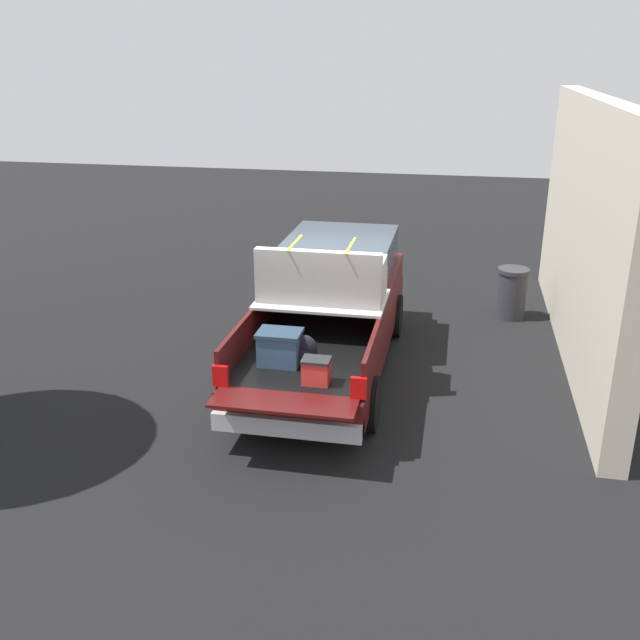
{
  "coord_description": "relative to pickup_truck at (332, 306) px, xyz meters",
  "views": [
    {
      "loc": [
        -10.37,
        -1.94,
        4.87
      ],
      "look_at": [
        -0.6,
        0.0,
        1.1
      ],
      "focal_mm": 40.07,
      "sensor_mm": 36.0,
      "label": 1
    }
  ],
  "objects": [
    {
      "name": "ground_plane",
      "position": [
        -0.39,
        -0.0,
        -0.97
      ],
      "size": [
        40.0,
        40.0,
        0.0
      ],
      "primitive_type": "plane",
      "color": "black"
    },
    {
      "name": "pickup_truck",
      "position": [
        0.0,
        0.0,
        0.0
      ],
      "size": [
        6.05,
        2.06,
        2.23
      ],
      "color": "#470F0F",
      "rests_on": "ground_plane"
    },
    {
      "name": "building_facade",
      "position": [
        1.29,
        -3.98,
        1.13
      ],
      "size": [
        8.17,
        0.36,
        4.2
      ],
      "primitive_type": "cube",
      "color": "beige",
      "rests_on": "ground_plane"
    },
    {
      "name": "trash_can",
      "position": [
        2.76,
        -3.03,
        -0.47
      ],
      "size": [
        0.6,
        0.6,
        0.98
      ],
      "color": "#2D2D33",
      "rests_on": "ground_plane"
    }
  ]
}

